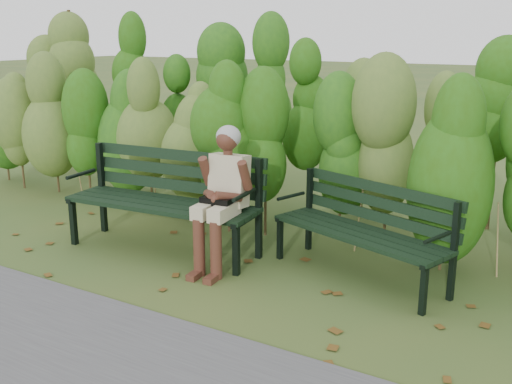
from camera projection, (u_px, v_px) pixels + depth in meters
The scene contains 6 objects.
ground at pixel (237, 278), 5.55m from camera, with size 80.00×80.00×0.00m, color #345324.
hedge_band at pixel (324, 119), 6.77m from camera, with size 11.04×1.67×2.42m.
leaf_litter at pixel (317, 310), 4.91m from camera, with size 5.43×2.23×0.01m.
bench_left at pixel (168, 193), 6.19m from camera, with size 2.10×0.85×1.03m.
bench_right at pixel (366, 223), 5.50m from camera, with size 1.83×1.07×0.87m.
seated_woman at pixel (222, 188), 5.65m from camera, with size 0.53×0.77×1.37m.
Camera 1 is at (2.79, -4.34, 2.21)m, focal length 42.00 mm.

